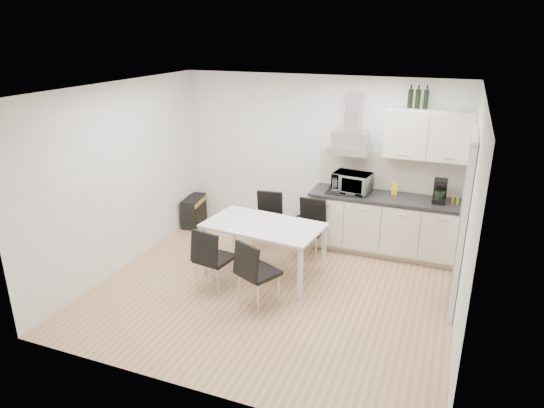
{
  "coord_description": "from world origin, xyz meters",
  "views": [
    {
      "loc": [
        2.04,
        -5.21,
        3.25
      ],
      "look_at": [
        -0.11,
        0.29,
        1.1
      ],
      "focal_mm": 32.0,
      "sensor_mm": 36.0,
      "label": 1
    }
  ],
  "objects_px": {
    "floor_speaker": "(301,226)",
    "chair_near_right": "(259,273)",
    "chair_far_left": "(267,222)",
    "guitar_amp": "(194,211)",
    "dining_table": "(264,229)",
    "chair_near_left": "(215,259)",
    "kitchenette": "(389,201)",
    "chair_far_right": "(309,230)"
  },
  "relations": [
    {
      "from": "kitchenette",
      "to": "guitar_amp",
      "type": "xyz_separation_m",
      "value": [
        -3.29,
        -0.08,
        -0.58
      ]
    },
    {
      "from": "kitchenette",
      "to": "chair_near_right",
      "type": "relative_size",
      "value": 2.86
    },
    {
      "from": "chair_far_left",
      "to": "chair_far_right",
      "type": "bearing_deg",
      "value": 166.56
    },
    {
      "from": "chair_far_left",
      "to": "guitar_amp",
      "type": "bearing_deg",
      "value": -23.39
    },
    {
      "from": "chair_near_right",
      "to": "guitar_amp",
      "type": "height_order",
      "value": "chair_near_right"
    },
    {
      "from": "floor_speaker",
      "to": "chair_near_right",
      "type": "bearing_deg",
      "value": -67.4
    },
    {
      "from": "guitar_amp",
      "to": "floor_speaker",
      "type": "height_order",
      "value": "guitar_amp"
    },
    {
      "from": "kitchenette",
      "to": "guitar_amp",
      "type": "height_order",
      "value": "kitchenette"
    },
    {
      "from": "kitchenette",
      "to": "floor_speaker",
      "type": "distance_m",
      "value": 1.57
    },
    {
      "from": "kitchenette",
      "to": "floor_speaker",
      "type": "relative_size",
      "value": 8.09
    },
    {
      "from": "chair_far_left",
      "to": "floor_speaker",
      "type": "distance_m",
      "value": 0.82
    },
    {
      "from": "chair_near_right",
      "to": "guitar_amp",
      "type": "distance_m",
      "value": 2.91
    },
    {
      "from": "kitchenette",
      "to": "chair_far_right",
      "type": "height_order",
      "value": "kitchenette"
    },
    {
      "from": "floor_speaker",
      "to": "guitar_amp",
      "type": "bearing_deg",
      "value": -154.92
    },
    {
      "from": "dining_table",
      "to": "floor_speaker",
      "type": "bearing_deg",
      "value": 93.96
    },
    {
      "from": "chair_near_left",
      "to": "chair_far_right",
      "type": "bearing_deg",
      "value": 67.46
    },
    {
      "from": "chair_far_right",
      "to": "guitar_amp",
      "type": "relative_size",
      "value": 1.41
    },
    {
      "from": "dining_table",
      "to": "chair_far_left",
      "type": "bearing_deg",
      "value": 114.99
    },
    {
      "from": "dining_table",
      "to": "chair_near_right",
      "type": "bearing_deg",
      "value": -65.64
    },
    {
      "from": "chair_far_right",
      "to": "floor_speaker",
      "type": "height_order",
      "value": "chair_far_right"
    },
    {
      "from": "kitchenette",
      "to": "dining_table",
      "type": "bearing_deg",
      "value": -137.71
    },
    {
      "from": "dining_table",
      "to": "chair_far_right",
      "type": "bearing_deg",
      "value": 65.8
    },
    {
      "from": "chair_near_left",
      "to": "chair_far_left",
      "type": "bearing_deg",
      "value": 93.51
    },
    {
      "from": "dining_table",
      "to": "floor_speaker",
      "type": "xyz_separation_m",
      "value": [
        0.06,
        1.5,
        -0.52
      ]
    },
    {
      "from": "dining_table",
      "to": "guitar_amp",
      "type": "bearing_deg",
      "value": 151.71
    },
    {
      "from": "dining_table",
      "to": "chair_near_left",
      "type": "bearing_deg",
      "value": -117.98
    },
    {
      "from": "kitchenette",
      "to": "chair_far_right",
      "type": "relative_size",
      "value": 2.86
    },
    {
      "from": "chair_near_left",
      "to": "floor_speaker",
      "type": "bearing_deg",
      "value": 86.81
    },
    {
      "from": "chair_far_left",
      "to": "chair_near_right",
      "type": "distance_m",
      "value": 1.67
    },
    {
      "from": "kitchenette",
      "to": "chair_far_left",
      "type": "xyz_separation_m",
      "value": [
        -1.74,
        -0.53,
        -0.39
      ]
    },
    {
      "from": "guitar_amp",
      "to": "floor_speaker",
      "type": "xyz_separation_m",
      "value": [
        1.88,
        0.25,
        -0.09
      ]
    },
    {
      "from": "dining_table",
      "to": "chair_near_left",
      "type": "xyz_separation_m",
      "value": [
        -0.43,
        -0.63,
        -0.24
      ]
    },
    {
      "from": "chair_near_right",
      "to": "floor_speaker",
      "type": "distance_m",
      "value": 2.3
    },
    {
      "from": "chair_near_right",
      "to": "guitar_amp",
      "type": "xyz_separation_m",
      "value": [
        -2.08,
        2.03,
        -0.19
      ]
    },
    {
      "from": "dining_table",
      "to": "floor_speaker",
      "type": "relative_size",
      "value": 5.3
    },
    {
      "from": "floor_speaker",
      "to": "dining_table",
      "type": "bearing_deg",
      "value": -74.59
    },
    {
      "from": "chair_far_left",
      "to": "floor_speaker",
      "type": "relative_size",
      "value": 2.82
    },
    {
      "from": "chair_far_right",
      "to": "guitar_amp",
      "type": "xyz_separation_m",
      "value": [
        -2.25,
        0.52,
        -0.19
      ]
    },
    {
      "from": "chair_near_left",
      "to": "guitar_amp",
      "type": "relative_size",
      "value": 1.41
    },
    {
      "from": "chair_near_left",
      "to": "floor_speaker",
      "type": "xyz_separation_m",
      "value": [
        0.48,
        2.13,
        -0.28
      ]
    },
    {
      "from": "kitchenette",
      "to": "chair_far_left",
      "type": "height_order",
      "value": "kitchenette"
    },
    {
      "from": "chair_far_left",
      "to": "guitar_amp",
      "type": "height_order",
      "value": "chair_far_left"
    }
  ]
}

